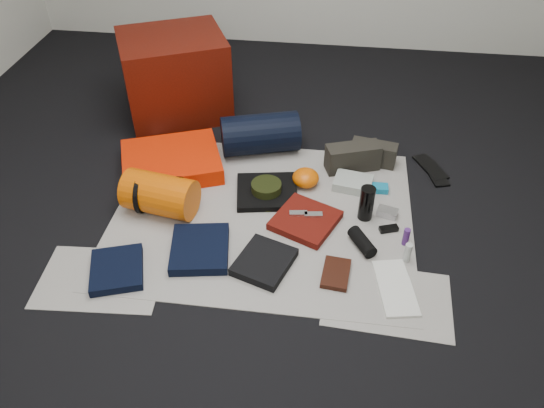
# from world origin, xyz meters

# --- Properties ---
(floor) EXTENTS (4.50, 4.50, 0.02)m
(floor) POSITION_xyz_m (0.00, 0.00, -0.01)
(floor) COLOR black
(floor) RESTS_ON ground
(newspaper_mat) EXTENTS (1.60, 1.30, 0.01)m
(newspaper_mat) POSITION_xyz_m (0.00, 0.00, 0.00)
(newspaper_mat) COLOR #BAB5AC
(newspaper_mat) RESTS_ON floor
(newspaper_sheet_front_left) EXTENTS (0.61, 0.44, 0.00)m
(newspaper_sheet_front_left) POSITION_xyz_m (-0.70, -0.55, 0.00)
(newspaper_sheet_front_left) COLOR #BAB5AC
(newspaper_sheet_front_left) RESTS_ON floor
(newspaper_sheet_front_right) EXTENTS (0.60, 0.43, 0.00)m
(newspaper_sheet_front_right) POSITION_xyz_m (0.65, -0.50, 0.00)
(newspaper_sheet_front_right) COLOR #BAB5AC
(newspaper_sheet_front_right) RESTS_ON floor
(red_cabinet) EXTENTS (0.83, 0.77, 0.55)m
(red_cabinet) POSITION_xyz_m (-0.73, 1.00, 0.27)
(red_cabinet) COLOR #4F0E05
(red_cabinet) RESTS_ON floor
(sleeping_pad) EXTENTS (0.69, 0.63, 0.10)m
(sleeping_pad) POSITION_xyz_m (-0.60, 0.34, 0.06)
(sleeping_pad) COLOR red
(sleeping_pad) RESTS_ON newspaper_mat
(stuff_sack) EXTENTS (0.41, 0.29, 0.22)m
(stuff_sack) POSITION_xyz_m (-0.55, -0.03, 0.12)
(stuff_sack) COLOR #D05203
(stuff_sack) RESTS_ON newspaper_mat
(sack_strap_left) EXTENTS (0.02, 0.22, 0.22)m
(sack_strap_left) POSITION_xyz_m (-0.65, -0.03, 0.11)
(sack_strap_left) COLOR black
(sack_strap_left) RESTS_ON newspaper_mat
(sack_strap_right) EXTENTS (0.03, 0.22, 0.22)m
(sack_strap_right) POSITION_xyz_m (-0.45, -0.03, 0.11)
(sack_strap_right) COLOR black
(sack_strap_right) RESTS_ON newspaper_mat
(navy_duffel) EXTENTS (0.52, 0.37, 0.25)m
(navy_duffel) POSITION_xyz_m (-0.10, 0.60, 0.13)
(navy_duffel) COLOR black
(navy_duffel) RESTS_ON newspaper_mat
(boonie_brim) EXTENTS (0.36, 0.36, 0.01)m
(boonie_brim) POSITION_xyz_m (-0.00, 0.17, 0.01)
(boonie_brim) COLOR black
(boonie_brim) RESTS_ON newspaper_mat
(boonie_crown) EXTENTS (0.17, 0.17, 0.07)m
(boonie_crown) POSITION_xyz_m (-0.00, 0.17, 0.05)
(boonie_crown) COLOR black
(boonie_crown) RESTS_ON boonie_brim
(hiking_boot_left) EXTENTS (0.34, 0.22, 0.16)m
(hiking_boot_left) POSITION_xyz_m (0.47, 0.49, 0.09)
(hiking_boot_left) COLOR #292720
(hiking_boot_left) RESTS_ON newspaper_mat
(hiking_boot_right) EXTENTS (0.29, 0.15, 0.14)m
(hiking_boot_right) POSITION_xyz_m (0.60, 0.57, 0.07)
(hiking_boot_right) COLOR #292720
(hiking_boot_right) RESTS_ON newspaper_mat
(flip_flop_left) EXTENTS (0.20, 0.27, 0.01)m
(flip_flop_left) POSITION_xyz_m (0.94, 0.56, 0.01)
(flip_flop_left) COLOR black
(flip_flop_left) RESTS_ON floor
(flip_flop_right) EXTENTS (0.15, 0.25, 0.01)m
(flip_flop_right) POSITION_xyz_m (0.97, 0.49, 0.01)
(flip_flop_right) COLOR black
(flip_flop_right) RESTS_ON floor
(trousers_navy_a) EXTENTS (0.32, 0.34, 0.04)m
(trousers_navy_a) POSITION_xyz_m (-0.63, -0.51, 0.03)
(trousers_navy_a) COLOR black
(trousers_navy_a) RESTS_ON newspaper_mat
(trousers_navy_b) EXTENTS (0.33, 0.36, 0.05)m
(trousers_navy_b) POSITION_xyz_m (-0.27, -0.32, 0.03)
(trousers_navy_b) COLOR black
(trousers_navy_b) RESTS_ON newspaper_mat
(trousers_charcoal) EXTENTS (0.32, 0.34, 0.04)m
(trousers_charcoal) POSITION_xyz_m (0.06, -0.36, 0.03)
(trousers_charcoal) COLOR black
(trousers_charcoal) RESTS_ON newspaper_mat
(black_tshirt) EXTENTS (0.39, 0.37, 0.03)m
(black_tshirt) POSITION_xyz_m (-0.00, 0.18, 0.02)
(black_tshirt) COLOR black
(black_tshirt) RESTS_ON newspaper_mat
(red_shirt) EXTENTS (0.40, 0.40, 0.04)m
(red_shirt) POSITION_xyz_m (0.23, -0.04, 0.03)
(red_shirt) COLOR #571009
(red_shirt) RESTS_ON newspaper_mat
(orange_stuff_sack) EXTENTS (0.15, 0.15, 0.10)m
(orange_stuff_sack) POSITION_xyz_m (0.21, 0.29, 0.06)
(orange_stuff_sack) COLOR #D05203
(orange_stuff_sack) RESTS_ON newspaper_mat
(first_aid_pouch) EXTENTS (0.24, 0.19, 0.05)m
(first_aid_pouch) POSITION_xyz_m (0.48, 0.31, 0.03)
(first_aid_pouch) COLOR #9AA199
(first_aid_pouch) RESTS_ON newspaper_mat
(water_bottle) EXTENTS (0.08, 0.08, 0.20)m
(water_bottle) POSITION_xyz_m (0.55, 0.05, 0.10)
(water_bottle) COLOR black
(water_bottle) RESTS_ON newspaper_mat
(speaker) EXTENTS (0.15, 0.19, 0.07)m
(speaker) POSITION_xyz_m (0.53, -0.18, 0.04)
(speaker) COLOR black
(speaker) RESTS_ON newspaper_mat
(compact_camera) EXTENTS (0.12, 0.09, 0.04)m
(compact_camera) POSITION_xyz_m (0.67, 0.08, 0.03)
(compact_camera) COLOR silver
(compact_camera) RESTS_ON newspaper_mat
(cyan_case) EXTENTS (0.11, 0.07, 0.03)m
(cyan_case) POSITION_xyz_m (0.63, 0.29, 0.02)
(cyan_case) COLOR #10769E
(cyan_case) RESTS_ON newspaper_mat
(toiletry_purple) EXTENTS (0.04, 0.04, 0.10)m
(toiletry_purple) POSITION_xyz_m (0.75, -0.13, 0.06)
(toiletry_purple) COLOR #482069
(toiletry_purple) RESTS_ON newspaper_mat
(toiletry_clear) EXTENTS (0.04, 0.04, 0.10)m
(toiletry_clear) POSITION_xyz_m (0.75, -0.24, 0.06)
(toiletry_clear) COLOR #ACB1AD
(toiletry_clear) RESTS_ON newspaper_mat
(paperback_book) EXTENTS (0.14, 0.21, 0.03)m
(paperback_book) POSITION_xyz_m (0.41, -0.39, 0.02)
(paperback_book) COLOR black
(paperback_book) RESTS_ON newspaper_mat
(map_booklet) EXTENTS (0.20, 0.26, 0.01)m
(map_booklet) POSITION_xyz_m (0.70, -0.49, 0.01)
(map_booklet) COLOR silver
(map_booklet) RESTS_ON newspaper_mat
(map_printout) EXTENTS (0.19, 0.23, 0.01)m
(map_printout) POSITION_xyz_m (0.68, -0.36, 0.01)
(map_printout) COLOR silver
(map_printout) RESTS_ON newspaper_mat
(sunglasses) EXTENTS (0.11, 0.07, 0.02)m
(sunglasses) POSITION_xyz_m (0.67, -0.04, 0.02)
(sunglasses) COLOR black
(sunglasses) RESTS_ON newspaper_mat
(key_cluster) EXTENTS (0.07, 0.07, 0.01)m
(key_cluster) POSITION_xyz_m (-0.69, -0.56, 0.01)
(key_cluster) COLOR silver
(key_cluster) RESTS_ON newspaper_mat
(tape_roll) EXTENTS (0.05, 0.05, 0.04)m
(tape_roll) POSITION_xyz_m (0.02, 0.21, 0.06)
(tape_roll) COLOR silver
(tape_roll) RESTS_ON black_tshirt
(energy_bar_a) EXTENTS (0.10, 0.05, 0.01)m
(energy_bar_a) POSITION_xyz_m (0.19, -0.02, 0.05)
(energy_bar_a) COLOR silver
(energy_bar_a) RESTS_ON red_shirt
(energy_bar_b) EXTENTS (0.10, 0.05, 0.01)m
(energy_bar_b) POSITION_xyz_m (0.27, -0.02, 0.05)
(energy_bar_b) COLOR silver
(energy_bar_b) RESTS_ON red_shirt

